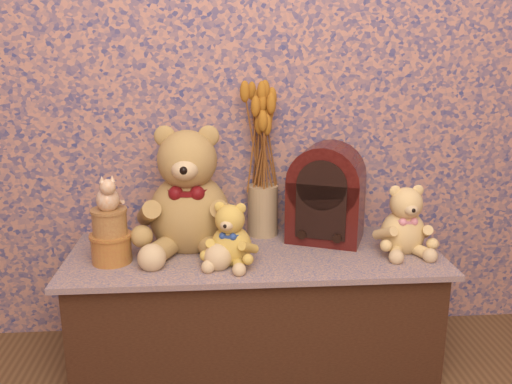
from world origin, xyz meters
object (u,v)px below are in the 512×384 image
(teddy_medium, at_px, (231,231))
(cathedral_radio, at_px, (326,193))
(ceramic_vase, at_px, (263,210))
(biscuit_tin_lower, at_px, (112,248))
(teddy_small, at_px, (404,216))
(cat_figurine, at_px, (107,192))
(teddy_large, at_px, (189,183))

(teddy_medium, bearing_deg, cathedral_radio, 46.25)
(ceramic_vase, bearing_deg, biscuit_tin_lower, -155.73)
(teddy_small, xyz_separation_m, cat_figurine, (-1.03, -0.03, 0.12))
(biscuit_tin_lower, bearing_deg, cathedral_radio, 12.13)
(cathedral_radio, height_order, ceramic_vase, cathedral_radio)
(teddy_medium, bearing_deg, teddy_small, 23.12)
(cathedral_radio, height_order, cat_figurine, cathedral_radio)
(biscuit_tin_lower, bearing_deg, teddy_small, 1.55)
(cat_figurine, bearing_deg, teddy_large, 9.09)
(cat_figurine, bearing_deg, biscuit_tin_lower, -16.11)
(cathedral_radio, xyz_separation_m, cat_figurine, (-0.78, -0.17, 0.06))
(biscuit_tin_lower, xyz_separation_m, cat_figurine, (-0.00, 0.00, 0.20))
(teddy_medium, distance_m, biscuit_tin_lower, 0.42)
(biscuit_tin_lower, relative_size, cat_figurine, 1.07)
(teddy_large, height_order, teddy_small, teddy_large)
(teddy_medium, xyz_separation_m, cathedral_radio, (0.37, 0.21, 0.07))
(teddy_medium, height_order, biscuit_tin_lower, teddy_medium)
(teddy_medium, xyz_separation_m, ceramic_vase, (0.13, 0.28, -0.02))
(teddy_medium, distance_m, cat_figurine, 0.43)
(teddy_small, xyz_separation_m, cathedral_radio, (-0.26, 0.14, 0.05))
(ceramic_vase, bearing_deg, teddy_small, -23.90)
(teddy_small, bearing_deg, biscuit_tin_lower, 179.82)
(teddy_medium, distance_m, teddy_small, 0.63)
(cathedral_radio, relative_size, cat_figurine, 2.96)
(teddy_large, height_order, cat_figurine, teddy_large)
(teddy_large, xyz_separation_m, cathedral_radio, (0.51, 0.04, -0.06))
(teddy_large, distance_m, teddy_medium, 0.25)
(teddy_large, height_order, teddy_medium, teddy_large)
(teddy_medium, relative_size, ceramic_vase, 1.18)
(teddy_large, relative_size, teddy_small, 1.83)
(teddy_medium, relative_size, cat_figurine, 1.84)
(teddy_large, xyz_separation_m, teddy_medium, (0.15, -0.16, -0.13))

